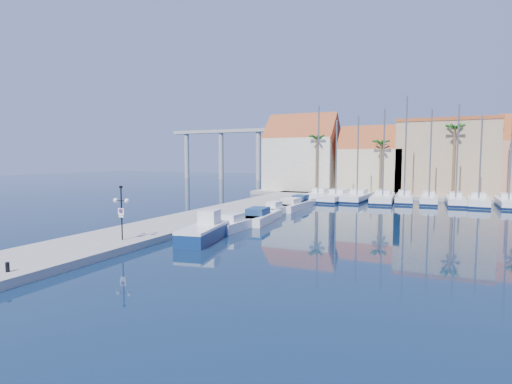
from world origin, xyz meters
TOP-DOWN VIEW (x-y plane):
  - ground at (0.00, 0.00)m, footprint 260.00×260.00m
  - quay_west at (-9.00, 13.50)m, footprint 6.00×77.00m
  - shore_north at (10.00, 48.00)m, footprint 54.00×16.00m
  - lamp_post at (-7.55, -0.81)m, footprint 1.25×0.40m
  - bollard at (-7.14, -9.02)m, footprint 0.19×0.19m
  - fishing_boat at (-3.71, 3.46)m, footprint 3.01×6.26m
  - motorboat_west_0 at (-3.64, 8.42)m, footprint 2.10×5.64m
  - motorboat_west_1 at (-3.45, 13.07)m, footprint 3.01×7.52m
  - motorboat_west_2 at (-3.98, 18.58)m, footprint 1.92×5.23m
  - motorboat_west_3 at (-3.59, 23.05)m, footprint 2.64×7.49m
  - motorboat_west_4 at (-3.82, 27.22)m, footprint 2.28×7.00m
  - sailboat_0 at (-3.97, 36.17)m, footprint 2.80×9.69m
  - sailboat_1 at (-1.09, 35.38)m, footprint 3.87×11.30m
  - sailboat_2 at (1.74, 36.02)m, footprint 3.36×10.23m
  - sailboat_3 at (5.14, 35.99)m, footprint 3.34×10.83m
  - sailboat_4 at (7.87, 36.74)m, footprint 2.65×8.51m
  - sailboat_5 at (11.00, 36.54)m, footprint 2.17×8.10m
  - sailboat_6 at (14.14, 36.34)m, footprint 2.40×8.23m
  - sailboat_7 at (16.81, 36.47)m, footprint 3.02×9.32m
  - sailboat_8 at (20.05, 36.65)m, footprint 2.60×9.20m
  - building_0 at (-10.00, 47.00)m, footprint 12.30×9.00m
  - building_1 at (2.00, 47.00)m, footprint 10.30×8.00m
  - building_2 at (13.00, 48.00)m, footprint 14.20×10.20m
  - palm_0 at (-6.00, 42.00)m, footprint 2.60×2.60m
  - palm_1 at (4.00, 42.00)m, footprint 2.60×2.60m
  - palm_2 at (14.00, 42.00)m, footprint 2.60×2.60m
  - viaduct at (-39.07, 82.00)m, footprint 48.00×2.20m

SIDE VIEW (x-z plane):
  - ground at x=0.00m, z-range 0.00..0.00m
  - quay_west at x=-9.00m, z-range 0.00..0.50m
  - shore_north at x=10.00m, z-range 0.00..0.50m
  - motorboat_west_0 at x=-3.64m, z-range -0.19..1.21m
  - motorboat_west_2 at x=-3.98m, z-range -0.19..1.21m
  - motorboat_west_4 at x=-3.82m, z-range -0.19..1.21m
  - motorboat_west_1 at x=-3.45m, z-range -0.19..1.21m
  - motorboat_west_3 at x=-3.59m, z-range -0.19..1.21m
  - sailboat_1 at x=-1.09m, z-range -5.13..6.24m
  - sailboat_2 at x=1.74m, z-range -5.37..6.52m
  - sailboat_3 at x=5.14m, z-range -5.77..6.92m
  - sailboat_7 at x=16.81m, z-range -5.06..6.22m
  - sailboat_0 at x=-3.97m, z-range -6.20..7.41m
  - sailboat_5 at x=11.00m, z-range -5.60..6.84m
  - sailboat_6 at x=14.14m, z-range -5.83..7.09m
  - sailboat_8 at x=20.05m, z-range -6.84..8.13m
  - sailboat_4 at x=7.87m, z-range -6.53..7.83m
  - fishing_boat at x=-3.71m, z-range -0.35..1.75m
  - bollard at x=-7.14m, z-range 0.50..0.98m
  - lamp_post at x=-7.55m, z-range 1.07..4.74m
  - building_1 at x=2.00m, z-range -0.20..10.80m
  - building_2 at x=13.00m, z-range 0.51..12.01m
  - building_0 at x=-10.00m, z-range -0.23..13.27m
  - palm_1 at x=4.00m, z-range 3.56..12.71m
  - palm_0 at x=-6.00m, z-range 4.00..14.15m
  - palm_2 at x=14.00m, z-range 4.44..15.59m
  - viaduct at x=-39.07m, z-range 3.02..17.47m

